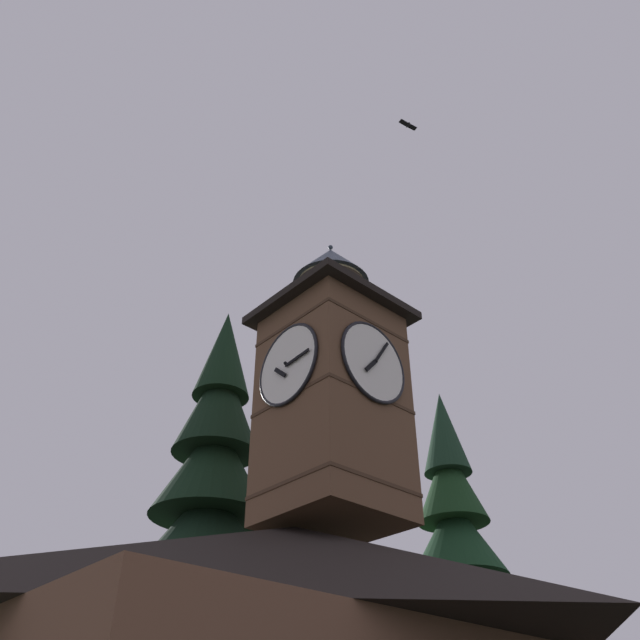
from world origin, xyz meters
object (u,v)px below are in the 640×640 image
Objects in this scene: clock_tower at (332,382)px; pine_tree_aside at (466,623)px; pine_tree_behind at (203,574)px; moon at (102,637)px; flying_bird_high at (408,125)px.

clock_tower reaches higher than pine_tree_aside.
pine_tree_behind is 32.56m from moon.
pine_tree_behind is 10.66× the size of moon.
pine_tree_behind is at bearing -90.48° from clock_tower.
moon is (-11.43, -30.33, 3.09)m from pine_tree_behind.
clock_tower is at bearing 72.42° from moon.
clock_tower is 0.56× the size of pine_tree_behind.
pine_tree_behind is 1.12× the size of pine_tree_aside.
pine_tree_aside reaches higher than moon.
clock_tower is 5.96× the size of moon.
pine_tree_behind is at bearing -94.68° from flying_bird_high.
flying_bird_high is at bearing 36.40° from pine_tree_aside.
flying_bird_high is at bearing 79.63° from clock_tower.
clock_tower is 0.62× the size of pine_tree_aside.
clock_tower is 38.03m from moon.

